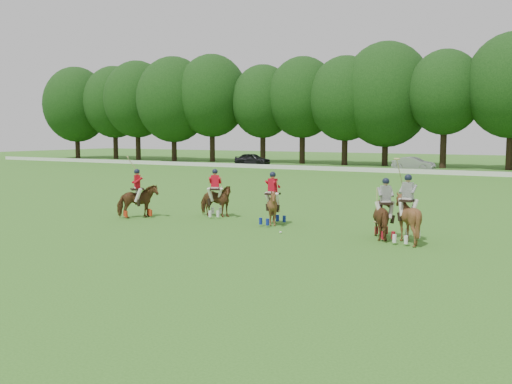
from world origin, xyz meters
The scene contains 11 objects.
ground centered at (0.00, 0.00, 0.00)m, with size 180.00×180.00×0.00m, color #346C1F.
tree_line centered at (0.26, 48.05, 8.23)m, with size 117.98×14.32×14.75m.
boundary_rail centered at (0.00, 38.00, 0.22)m, with size 120.00×0.10×0.44m, color white.
car_left centered at (-20.99, 42.50, 0.74)m, with size 1.74×4.32×1.47m, color black.
car_mid centered at (-1.85, 42.50, 0.70)m, with size 1.48×4.24×1.40m, color #9E9EA3.
polo_red_a centered at (-4.62, 3.30, 0.80)m, with size 1.77×1.92×2.78m.
polo_red_b centered at (-1.67, 5.28, 0.78)m, with size 1.91×1.82×2.22m.
polo_red_c centered at (1.75, 4.48, 0.80)m, with size 1.49×1.61×2.25m.
polo_stripe_a centered at (6.77, 3.80, 0.80)m, with size 1.61×1.97×2.24m.
polo_stripe_b centered at (7.68, 3.44, 0.89)m, with size 1.53×1.69×2.97m.
polo_ball centered at (2.95, 2.87, 0.04)m, with size 0.09×0.09×0.09m, color white.
Camera 1 is at (12.82, -16.56, 3.88)m, focal length 40.00 mm.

